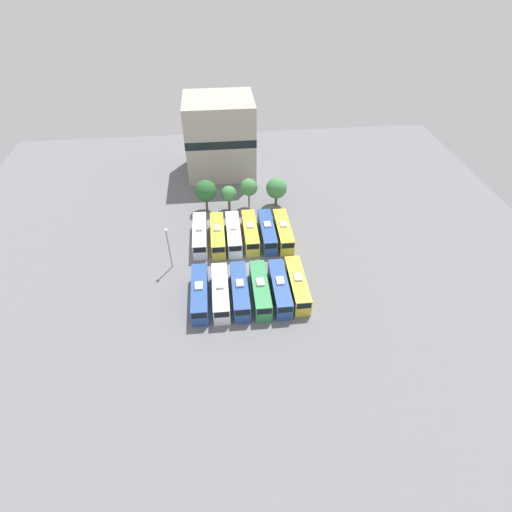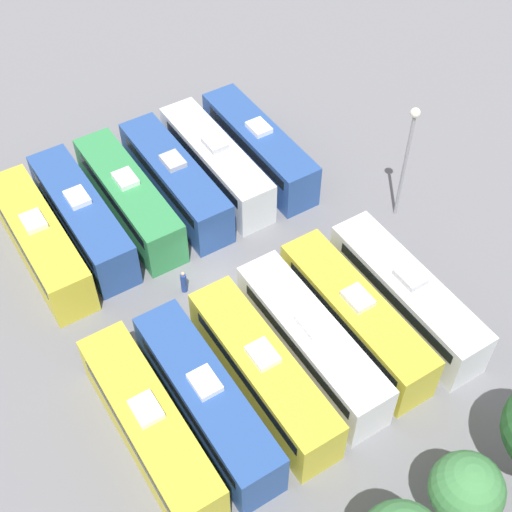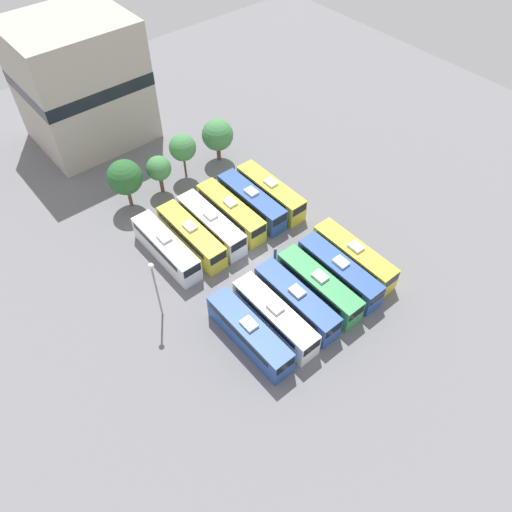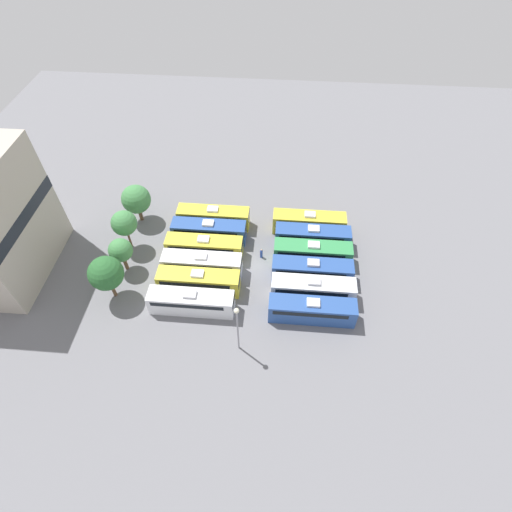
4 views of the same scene
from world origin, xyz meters
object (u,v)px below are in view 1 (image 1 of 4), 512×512
at_px(bus_2, 240,290).
at_px(bus_7, 218,235).
at_px(light_pole, 168,242).
at_px(bus_0, 200,293).
at_px(bus_6, 200,235).
at_px(bus_8, 234,233).
at_px(worker_person, 256,264).
at_px(bus_3, 260,289).
at_px(tree_0, 206,191).
at_px(bus_5, 297,284).
at_px(bus_10, 267,231).
at_px(tree_3, 276,188).
at_px(tree_1, 229,194).
at_px(bus_9, 250,232).
at_px(tree_2, 249,187).
at_px(bus_4, 280,288).
at_px(depot_building, 220,136).
at_px(bus_1, 221,292).
at_px(bus_11, 283,231).

xyz_separation_m(bus_2, bus_7, (-3.06, 14.93, 0.00)).
height_order(bus_2, light_pole, light_pole).
height_order(bus_0, bus_7, same).
bearing_deg(bus_6, bus_7, -6.12).
height_order(bus_8, worker_person, bus_8).
bearing_deg(bus_2, bus_6, 112.59).
height_order(bus_0, bus_3, same).
xyz_separation_m(light_pole, tree_0, (6.34, 17.24, -0.95)).
bearing_deg(bus_5, bus_3, -175.54).
bearing_deg(bus_10, bus_6, 178.99).
bearing_deg(tree_3, light_pole, -139.84).
bearing_deg(bus_3, tree_0, 107.55).
distance_m(bus_10, light_pole, 19.12).
relative_size(light_pole, tree_1, 1.53).
relative_size(bus_9, tree_2, 1.66).
height_order(bus_2, bus_9, same).
bearing_deg(bus_4, tree_3, 83.08).
bearing_deg(bus_3, depot_building, 95.88).
bearing_deg(bus_4, depot_building, 99.97).
height_order(bus_10, tree_0, tree_0).
height_order(bus_9, tree_1, tree_1).
distance_m(bus_0, bus_6, 15.20).
height_order(bus_1, bus_4, same).
bearing_deg(tree_3, bus_11, -91.60).
relative_size(bus_7, bus_10, 1.00).
distance_m(bus_6, tree_1, 12.24).
xyz_separation_m(bus_2, bus_5, (9.31, 0.38, 0.00)).
relative_size(bus_5, bus_11, 1.00).
bearing_deg(bus_10, depot_building, 104.95).
xyz_separation_m(bus_9, light_pole, (-14.40, -6.50, 3.87)).
distance_m(bus_9, tree_3, 13.16).
relative_size(bus_1, bus_7, 1.00).
relative_size(bus_8, bus_10, 1.00).
bearing_deg(bus_6, depot_building, 79.49).
xyz_separation_m(worker_person, light_pole, (-14.65, 1.62, 4.82)).
bearing_deg(bus_5, tree_2, 101.88).
xyz_separation_m(bus_3, tree_2, (0.62, 26.40, 3.01)).
relative_size(bus_1, bus_3, 1.00).
distance_m(bus_2, bus_8, 14.99).
bearing_deg(bus_7, bus_0, -102.53).
relative_size(bus_8, bus_9, 1.00).
relative_size(worker_person, depot_building, 0.10).
bearing_deg(bus_8, bus_0, -112.81).
distance_m(bus_11, depot_building, 30.90).
relative_size(bus_10, worker_person, 6.58).
bearing_deg(tree_3, bus_3, -103.52).
xyz_separation_m(light_pole, tree_3, (20.94, 17.67, -1.47)).
height_order(bus_8, tree_0, tree_0).
xyz_separation_m(bus_2, bus_8, (-0.09, 14.99, 0.00)).
relative_size(worker_person, light_pole, 0.20).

